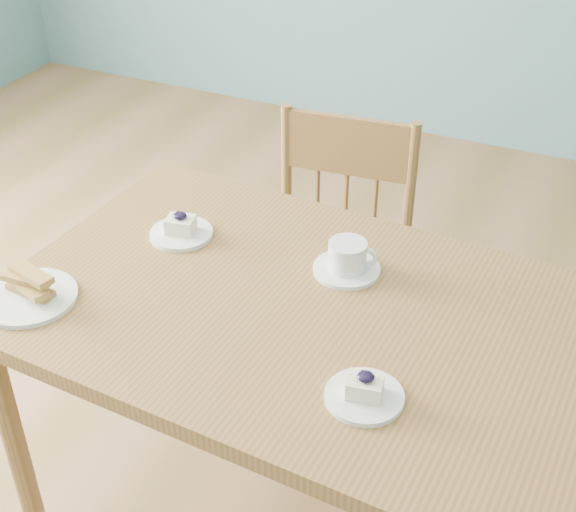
{
  "coord_description": "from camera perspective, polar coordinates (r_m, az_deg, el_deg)",
  "views": [
    {
      "loc": [
        0.71,
        -1.09,
        1.74
      ],
      "look_at": [
        0.14,
        0.14,
        0.81
      ],
      "focal_mm": 50.0,
      "sensor_mm": 36.0,
      "label": 1
    }
  ],
  "objects": [
    {
      "name": "dining_table",
      "position": [
        1.66,
        3.05,
        -6.25
      ],
      "size": [
        1.41,
        0.86,
        0.73
      ],
      "rotation": [
        0.0,
        0.0,
        -0.06
      ],
      "color": "olive",
      "rests_on": "ground"
    },
    {
      "name": "coffee_cup",
      "position": [
        1.72,
        4.27,
        -0.25
      ],
      "size": [
        0.15,
        0.15,
        0.07
      ],
      "rotation": [
        0.0,
        0.0,
        0.27
      ],
      "color": "silver",
      "rests_on": "dining_table"
    },
    {
      "name": "biscotti_plate",
      "position": [
        1.73,
        -18.0,
        -2.45
      ],
      "size": [
        0.2,
        0.2,
        0.06
      ],
      "rotation": [
        0.0,
        0.0,
        0.02
      ],
      "color": "silver",
      "rests_on": "dining_table"
    },
    {
      "name": "cheesecake_plate_near",
      "position": [
        1.43,
        5.47,
        -9.64
      ],
      "size": [
        0.14,
        0.14,
        0.06
      ],
      "rotation": [
        0.0,
        0.0,
        0.17
      ],
      "color": "silver",
      "rests_on": "dining_table"
    },
    {
      "name": "room",
      "position": [
        1.36,
        -8.36,
        17.28
      ],
      "size": [
        5.01,
        5.01,
        2.71
      ],
      "color": "#976746",
      "rests_on": "ground"
    },
    {
      "name": "cheesecake_plate_far",
      "position": [
        1.86,
        -7.61,
        1.86
      ],
      "size": [
        0.15,
        0.15,
        0.06
      ],
      "rotation": [
        0.0,
        0.0,
        0.22
      ],
      "color": "silver",
      "rests_on": "dining_table"
    },
    {
      "name": "dining_chair",
      "position": [
        2.25,
        3.13,
        -1.03
      ],
      "size": [
        0.43,
        0.41,
        0.86
      ],
      "rotation": [
        0.0,
        0.0,
        0.1
      ],
      "color": "olive",
      "rests_on": "ground"
    }
  ]
}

